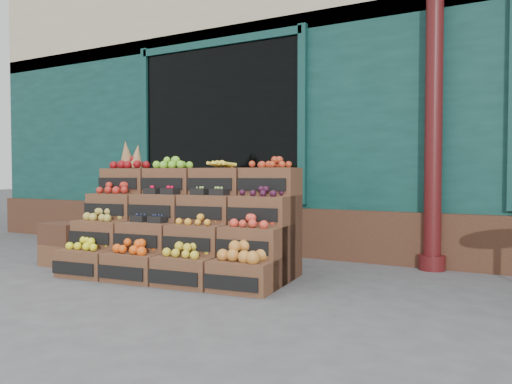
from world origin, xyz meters
The scene contains 5 objects.
ground centered at (0.00, 0.00, 0.00)m, with size 60.00×60.00×0.00m, color #4D4D50.
shop_facade centered at (0.00, 5.11, 2.40)m, with size 12.00×6.24×4.80m.
crate_display centered at (-0.97, 0.59, 0.43)m, with size 2.34×1.32×1.40m.
spare_crates centered at (-2.45, 0.33, 0.24)m, with size 0.48×0.34×0.48m.
shopkeeper centered at (-1.64, 2.87, 0.94)m, with size 0.69×0.45×1.88m, color #195721.
Camera 1 is at (2.11, -3.49, 1.02)m, focal length 35.00 mm.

